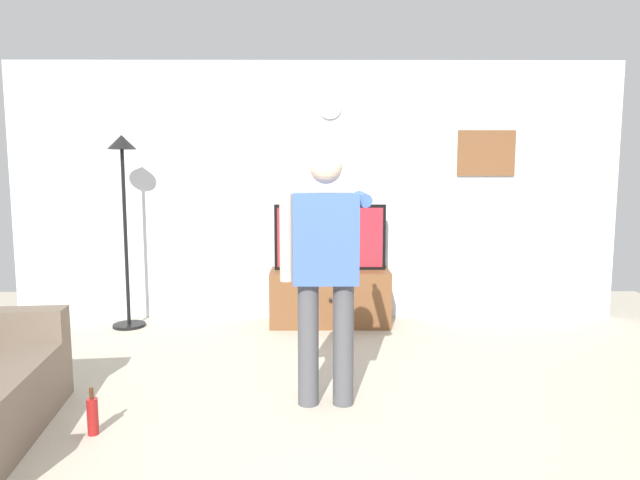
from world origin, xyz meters
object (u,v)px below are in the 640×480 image
television (330,237)px  floor_lamp (124,191)px  wall_clock (330,107)px  beverage_bottle (93,416)px  person_standing_nearer_lamp (326,263)px  framed_picture (486,153)px  tv_stand (330,297)px

television → floor_lamp: (-2.04, -0.11, 0.47)m
wall_clock → floor_lamp: (-2.04, -0.36, -0.85)m
wall_clock → beverage_bottle: bearing=-118.4°
television → beverage_bottle: television is taller
wall_clock → person_standing_nearer_lamp: bearing=-91.9°
wall_clock → framed_picture: (1.64, 0.00, -0.47)m
person_standing_nearer_lamp → floor_lamp: bearing=135.6°
wall_clock → person_standing_nearer_lamp: 2.61m
framed_picture → floor_lamp: (-3.68, -0.36, -0.38)m
television → beverage_bottle: size_ratio=3.85×
wall_clock → framed_picture: 1.70m
framed_picture → tv_stand: bearing=-169.8°
tv_stand → person_standing_nearer_lamp: person_standing_nearer_lamp is taller
framed_picture → beverage_bottle: size_ratio=2.05×
tv_stand → beverage_bottle: tv_stand is taller
framed_picture → person_standing_nearer_lamp: bearing=-126.8°
framed_picture → floor_lamp: size_ratio=0.31×
television → beverage_bottle: bearing=-120.7°
person_standing_nearer_lamp → television: bearing=87.9°
wall_clock → person_standing_nearer_lamp: size_ratio=0.14×
television → framed_picture: bearing=8.6°
television → wall_clock: bearing=90.0°
wall_clock → beverage_bottle: size_ratio=0.83×
tv_stand → television: size_ratio=1.07×
television → framed_picture: (1.64, 0.25, 0.86)m
beverage_bottle → framed_picture: bearing=41.4°
tv_stand → framed_picture: bearing=10.2°
television → person_standing_nearer_lamp: (-0.07, -2.04, 0.07)m
framed_picture → person_standing_nearer_lamp: 2.96m
person_standing_nearer_lamp → beverage_bottle: 1.71m
television → person_standing_nearer_lamp: 2.04m
tv_stand → framed_picture: framed_picture is taller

